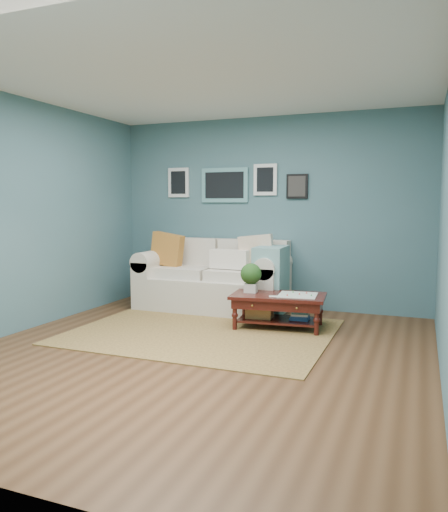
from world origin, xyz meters
The scene contains 4 objects.
room_shell centered at (-0.01, 0.06, 1.36)m, with size 5.00×5.02×2.70m.
area_rug centered at (-0.27, 0.80, 0.01)m, with size 2.90×2.32×0.01m, color brown.
loveseat centered at (-0.56, 2.03, 0.44)m, with size 2.11×0.96×1.09m.
coffee_table centered at (0.44, 1.30, 0.34)m, with size 1.15×0.75×0.76m.
Camera 1 is at (2.05, -4.36, 1.48)m, focal length 35.00 mm.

